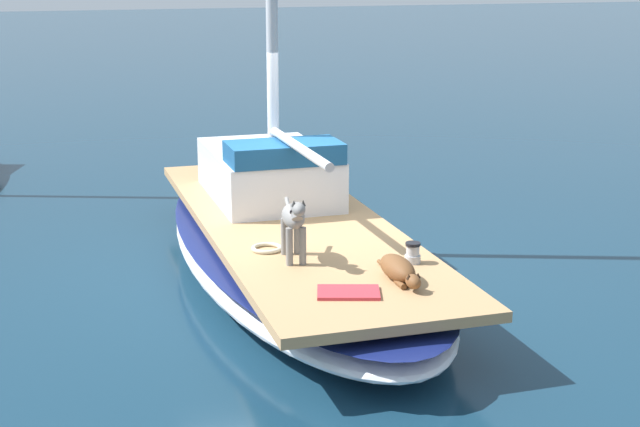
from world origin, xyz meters
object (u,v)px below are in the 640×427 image
(dog_brown, at_px, (399,270))
(deck_towel, at_px, (348,292))
(deck_winch, at_px, (413,253))
(sailboat_main, at_px, (294,248))
(coiled_rope, at_px, (267,248))
(dog_grey, at_px, (294,220))

(dog_brown, height_order, deck_towel, dog_brown)
(dog_brown, bearing_deg, deck_winch, 53.75)
(sailboat_main, xyz_separation_m, coiled_rope, (-0.57, -0.99, 0.35))
(dog_brown, bearing_deg, sailboat_main, 99.23)
(dog_grey, bearing_deg, dog_brown, -48.68)
(sailboat_main, relative_size, coiled_rope, 22.41)
(sailboat_main, distance_m, deck_towel, 2.51)
(dog_brown, height_order, deck_winch, dog_brown)
(sailboat_main, bearing_deg, deck_towel, -94.64)
(dog_grey, height_order, deck_towel, dog_grey)
(sailboat_main, bearing_deg, coiled_rope, -120.11)
(dog_brown, bearing_deg, dog_grey, 131.32)
(dog_grey, bearing_deg, deck_towel, -79.63)
(dog_grey, distance_m, deck_towel, 1.17)
(sailboat_main, xyz_separation_m, dog_brown, (0.37, -2.28, 0.43))
(dog_grey, height_order, dog_brown, dog_grey)
(coiled_rope, distance_m, deck_towel, 1.54)
(deck_towel, bearing_deg, coiled_rope, 103.97)
(sailboat_main, height_order, coiled_rope, coiled_rope)
(deck_winch, bearing_deg, dog_grey, 158.86)
(deck_winch, bearing_deg, coiled_rope, 146.59)
(sailboat_main, distance_m, dog_brown, 2.35)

